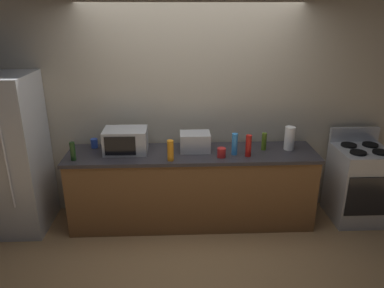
{
  "coord_description": "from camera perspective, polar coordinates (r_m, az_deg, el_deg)",
  "views": [
    {
      "loc": [
        -0.16,
        -3.48,
        2.45
      ],
      "look_at": [
        0.0,
        0.4,
        1.0
      ],
      "focal_mm": 34.38,
      "sensor_mm": 36.0,
      "label": 1
    }
  ],
  "objects": [
    {
      "name": "back_wall",
      "position": [
        4.43,
        -0.23,
        6.11
      ],
      "size": [
        6.4,
        0.1,
        2.7
      ],
      "primitive_type": "cube",
      "color": "#B2A893",
      "rests_on": "ground_plane"
    },
    {
      "name": "refrigerator",
      "position": [
        4.58,
        -26.58,
        -1.55
      ],
      "size": [
        0.72,
        0.73,
        1.8
      ],
      "color": "#B7BABF",
      "rests_on": "ground_plane"
    },
    {
      "name": "stove_range",
      "position": [
        4.86,
        24.38,
        -5.61
      ],
      "size": [
        0.6,
        0.61,
        1.08
      ],
      "color": "#B7BABF",
      "rests_on": "ground_plane"
    },
    {
      "name": "bottle_dish_soap",
      "position": [
        3.92,
        -3.36,
        -1.01
      ],
      "size": [
        0.07,
        0.07,
        0.23
      ],
      "primitive_type": "cylinder",
      "color": "orange",
      "rests_on": "counter_run"
    },
    {
      "name": "toaster_oven",
      "position": [
        4.2,
        0.47,
        0.36
      ],
      "size": [
        0.34,
        0.26,
        0.21
      ],
      "primitive_type": "cube",
      "color": "#B7BABF",
      "rests_on": "counter_run"
    },
    {
      "name": "counter_run",
      "position": [
        4.36,
        0.0,
        -6.76
      ],
      "size": [
        2.84,
        0.64,
        0.9
      ],
      "color": "brown",
      "rests_on": "ground_plane"
    },
    {
      "name": "ground_plane",
      "position": [
        4.25,
        0.24,
        -14.66
      ],
      "size": [
        8.0,
        8.0,
        0.0
      ],
      "primitive_type": "plane",
      "color": "#A87F51"
    },
    {
      "name": "bottle_olive_oil",
      "position": [
        4.29,
        11.11,
        0.38
      ],
      "size": [
        0.06,
        0.06,
        0.2
      ],
      "primitive_type": "cylinder",
      "color": "#4C6B19",
      "rests_on": "counter_run"
    },
    {
      "name": "paper_towel_roll",
      "position": [
        4.37,
        14.9,
        0.88
      ],
      "size": [
        0.12,
        0.12,
        0.27
      ],
      "primitive_type": "cylinder",
      "color": "white",
      "rests_on": "counter_run"
    },
    {
      "name": "bottle_hot_sauce",
      "position": [
        4.07,
        8.75,
        -0.27
      ],
      "size": [
        0.06,
        0.06,
        0.24
      ],
      "primitive_type": "cylinder",
      "color": "red",
      "rests_on": "counter_run"
    },
    {
      "name": "microwave",
      "position": [
        4.21,
        -10.25,
        0.52
      ],
      "size": [
        0.48,
        0.35,
        0.27
      ],
      "color": "#B7BABF",
      "rests_on": "counter_run"
    },
    {
      "name": "bottle_wine",
      "position": [
        4.13,
        -18.01,
        -1.07
      ],
      "size": [
        0.06,
        0.06,
        0.21
      ],
      "primitive_type": "cylinder",
      "color": "#1E3F19",
      "rests_on": "counter_run"
    },
    {
      "name": "mug_blue",
      "position": [
        4.45,
        -14.92,
        0.12
      ],
      "size": [
        0.08,
        0.08,
        0.11
      ],
      "primitive_type": "cylinder",
      "color": "#2D4CB2",
      "rests_on": "counter_run"
    },
    {
      "name": "bottle_spray_cleaner",
      "position": [
        4.1,
        6.63,
        -0.01
      ],
      "size": [
        0.06,
        0.06,
        0.24
      ],
      "primitive_type": "cylinder",
      "color": "#338CE5",
      "rests_on": "counter_run"
    },
    {
      "name": "mug_red",
      "position": [
        4.04,
        4.6,
        -1.34
      ],
      "size": [
        0.09,
        0.09,
        0.1
      ],
      "primitive_type": "cylinder",
      "color": "red",
      "rests_on": "counter_run"
    }
  ]
}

